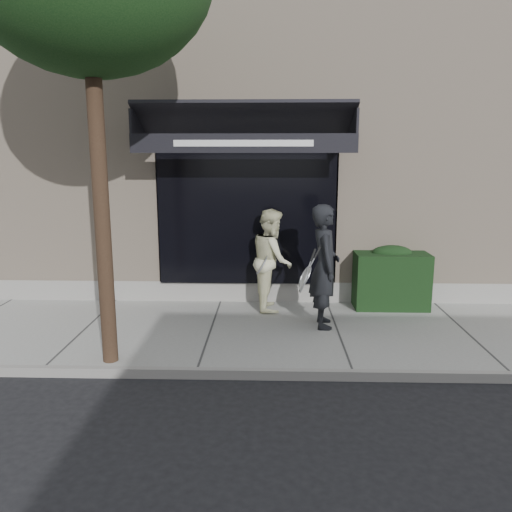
{
  "coord_description": "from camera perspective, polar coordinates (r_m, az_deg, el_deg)",
  "views": [
    {
      "loc": [
        -1.06,
        -7.52,
        2.83
      ],
      "look_at": [
        -1.3,
        0.6,
        1.18
      ],
      "focal_mm": 35.0,
      "sensor_mm": 36.0,
      "label": 1
    }
  ],
  "objects": [
    {
      "name": "pedestrian_back",
      "position": [
        8.8,
        1.83,
        -0.41
      ],
      "size": [
        0.73,
        0.91,
        1.8
      ],
      "color": "beige",
      "rests_on": "sidewalk"
    },
    {
      "name": "curb",
      "position": [
        6.66,
        11.01,
        -13.2
      ],
      "size": [
        20.0,
        0.1,
        0.14
      ],
      "primitive_type": "cube",
      "color": "gray",
      "rests_on": "ground"
    },
    {
      "name": "hedge",
      "position": [
        9.29,
        15.12,
        -2.44
      ],
      "size": [
        1.3,
        0.7,
        1.14
      ],
      "color": "black",
      "rests_on": "sidewalk"
    },
    {
      "name": "pedestrian_front",
      "position": [
        7.95,
        7.83,
        -1.19
      ],
      "size": [
        0.69,
        0.92,
        1.96
      ],
      "color": "black",
      "rests_on": "sidewalk"
    },
    {
      "name": "sidewalk",
      "position": [
        8.09,
        9.25,
        -8.7
      ],
      "size": [
        20.0,
        3.0,
        0.12
      ],
      "primitive_type": "cube",
      "color": "gray",
      "rests_on": "ground"
    },
    {
      "name": "ground",
      "position": [
        8.11,
        9.24,
        -9.1
      ],
      "size": [
        80.0,
        80.0,
        0.0
      ],
      "primitive_type": "plane",
      "color": "black",
      "rests_on": "ground"
    },
    {
      "name": "building_facade",
      "position": [
        12.53,
        6.65,
        10.97
      ],
      "size": [
        14.3,
        8.04,
        5.64
      ],
      "color": "beige",
      "rests_on": "ground"
    }
  ]
}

